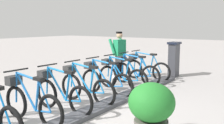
% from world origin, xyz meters
% --- Properties ---
extents(ground_plane, '(60.00, 60.00, 0.00)m').
position_xyz_m(ground_plane, '(0.00, 0.00, 0.00)').
color(ground_plane, '#AEA7A4').
extents(dock_rail_base, '(0.44, 8.75, 0.10)m').
position_xyz_m(dock_rail_base, '(0.00, 0.00, 0.05)').
color(dock_rail_base, '#47474C').
rests_on(dock_rail_base, ground).
extents(payment_kiosk, '(0.36, 0.52, 1.28)m').
position_xyz_m(payment_kiosk, '(0.05, -4.90, 0.67)').
color(payment_kiosk, '#38383D').
rests_on(payment_kiosk, ground).
extents(bike_docked_0, '(1.72, 0.54, 1.02)m').
position_xyz_m(bike_docked_0, '(0.62, -3.78, 0.43)').
color(bike_docked_0, black).
rests_on(bike_docked_0, ground).
extents(bike_docked_1, '(1.72, 0.54, 1.02)m').
position_xyz_m(bike_docked_1, '(0.62, -2.98, 0.43)').
color(bike_docked_1, black).
rests_on(bike_docked_1, ground).
extents(bike_docked_2, '(1.72, 0.54, 1.02)m').
position_xyz_m(bike_docked_2, '(0.62, -2.19, 0.43)').
color(bike_docked_2, black).
rests_on(bike_docked_2, ground).
extents(bike_docked_3, '(1.72, 0.54, 1.02)m').
position_xyz_m(bike_docked_3, '(0.62, -1.39, 0.43)').
color(bike_docked_3, black).
rests_on(bike_docked_3, ground).
extents(bike_docked_4, '(1.72, 0.54, 1.02)m').
position_xyz_m(bike_docked_4, '(0.62, -0.60, 0.43)').
color(bike_docked_4, black).
rests_on(bike_docked_4, ground).
extents(bike_docked_5, '(1.72, 0.54, 1.02)m').
position_xyz_m(bike_docked_5, '(0.62, 0.20, 0.43)').
color(bike_docked_5, black).
rests_on(bike_docked_5, ground).
extents(bike_docked_6, '(1.72, 0.54, 1.02)m').
position_xyz_m(bike_docked_6, '(0.62, 0.99, 0.43)').
color(bike_docked_6, black).
rests_on(bike_docked_6, ground).
extents(worker_near_rack, '(0.55, 0.68, 1.66)m').
position_xyz_m(worker_near_rack, '(1.54, -3.51, 0.91)').
color(worker_near_rack, white).
rests_on(worker_near_rack, ground).
extents(planter_bush, '(0.76, 0.76, 0.97)m').
position_xyz_m(planter_bush, '(-1.63, 0.33, 0.54)').
color(planter_bush, '#59544C').
rests_on(planter_bush, ground).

